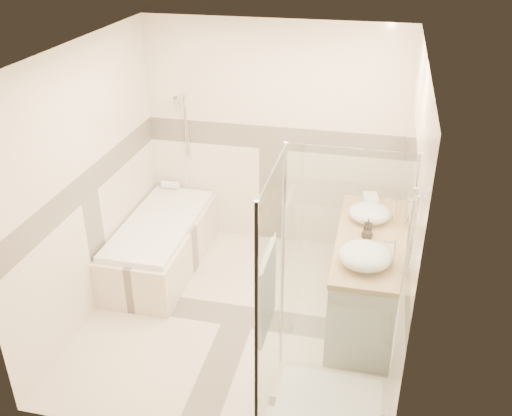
% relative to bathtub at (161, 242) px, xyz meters
% --- Properties ---
extents(room, '(2.82, 3.02, 2.52)m').
position_rel_bathtub_xyz_m(room, '(1.08, -0.64, 0.95)').
color(room, beige).
rests_on(room, ground).
extents(bathtub, '(0.75, 1.70, 0.56)m').
position_rel_bathtub_xyz_m(bathtub, '(0.00, 0.00, 0.00)').
color(bathtub, beige).
rests_on(bathtub, ground).
extents(vanity, '(0.58, 1.62, 0.85)m').
position_rel_bathtub_xyz_m(vanity, '(2.15, -0.35, 0.12)').
color(vanity, silver).
rests_on(vanity, ground).
extents(shower_enclosure, '(0.96, 0.93, 2.04)m').
position_rel_bathtub_xyz_m(shower_enclosure, '(1.86, -1.62, 0.20)').
color(shower_enclosure, beige).
rests_on(shower_enclosure, ground).
extents(vessel_sink_near, '(0.39, 0.39, 0.16)m').
position_rel_bathtub_xyz_m(vessel_sink_near, '(2.13, -0.03, 0.62)').
color(vessel_sink_near, white).
rests_on(vessel_sink_near, vanity).
extents(vessel_sink_far, '(0.44, 0.44, 0.18)m').
position_rel_bathtub_xyz_m(vessel_sink_far, '(2.13, -0.81, 0.63)').
color(vessel_sink_far, white).
rests_on(vessel_sink_far, vanity).
extents(faucet_near, '(0.11, 0.03, 0.26)m').
position_rel_bathtub_xyz_m(faucet_near, '(2.35, -0.03, 0.70)').
color(faucet_near, silver).
rests_on(faucet_near, vanity).
extents(faucet_far, '(0.11, 0.03, 0.26)m').
position_rel_bathtub_xyz_m(faucet_far, '(2.35, -0.81, 0.69)').
color(faucet_far, silver).
rests_on(faucet_far, vanity).
extents(amenity_bottle_a, '(0.07, 0.07, 0.16)m').
position_rel_bathtub_xyz_m(amenity_bottle_a, '(2.13, -0.31, 0.62)').
color(amenity_bottle_a, black).
rests_on(amenity_bottle_a, vanity).
extents(amenity_bottle_b, '(0.11, 0.11, 0.13)m').
position_rel_bathtub_xyz_m(amenity_bottle_b, '(2.13, -0.39, 0.61)').
color(amenity_bottle_b, black).
rests_on(amenity_bottle_b, vanity).
extents(folded_towels, '(0.17, 0.25, 0.07)m').
position_rel_bathtub_xyz_m(folded_towels, '(2.13, 0.33, 0.58)').
color(folded_towels, white).
rests_on(folded_towels, vanity).
extents(rolled_towel, '(0.20, 0.09, 0.09)m').
position_rel_bathtub_xyz_m(rolled_towel, '(-0.16, 0.76, 0.30)').
color(rolled_towel, white).
rests_on(rolled_towel, bathtub).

